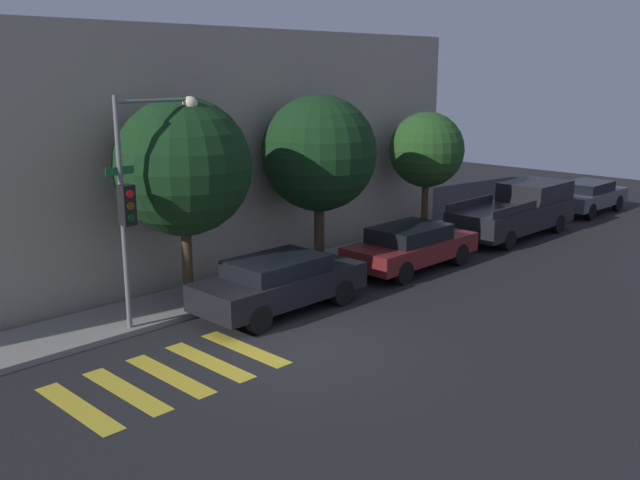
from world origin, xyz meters
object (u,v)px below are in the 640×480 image
(tree_near_corner, at_px, (183,167))
(tree_midblock, at_px, (319,154))
(pickup_truck, at_px, (518,210))
(sedan_near_corner, at_px, (279,282))
(tree_far_end, at_px, (427,150))
(sedan_middle, at_px, (411,246))
(sedan_far_end, at_px, (587,196))
(traffic_light_pole, at_px, (141,181))

(tree_near_corner, bearing_deg, tree_midblock, -0.00)
(pickup_truck, bearing_deg, sedan_near_corner, 180.00)
(tree_midblock, distance_m, tree_far_end, 5.35)
(sedan_middle, relative_size, sedan_far_end, 1.06)
(pickup_truck, height_order, tree_far_end, tree_far_end)
(pickup_truck, height_order, sedan_far_end, pickup_truck)
(sedan_far_end, relative_size, tree_far_end, 0.95)
(tree_far_end, bearing_deg, sedan_near_corner, -167.19)
(pickup_truck, xyz_separation_m, tree_far_end, (-2.97, 2.00, 2.28))
(tree_far_end, bearing_deg, pickup_truck, -33.99)
(traffic_light_pole, bearing_deg, tree_midblock, 6.46)
(sedan_middle, height_order, pickup_truck, pickup_truck)
(sedan_near_corner, relative_size, tree_near_corner, 0.86)
(traffic_light_pole, xyz_separation_m, tree_far_end, (11.81, 0.73, -0.30))
(sedan_far_end, bearing_deg, tree_near_corner, 173.98)
(traffic_light_pole, relative_size, tree_midblock, 1.03)
(traffic_light_pole, xyz_separation_m, sedan_middle, (8.40, -1.27, -2.78))
(sedan_middle, height_order, tree_midblock, tree_midblock)
(traffic_light_pole, distance_m, tree_far_end, 11.84)
(tree_midblock, bearing_deg, pickup_truck, -13.55)
(tree_far_end, bearing_deg, sedan_far_end, -12.79)
(sedan_middle, bearing_deg, traffic_light_pole, 171.40)
(sedan_near_corner, height_order, sedan_middle, sedan_near_corner)
(sedan_middle, xyz_separation_m, tree_midblock, (-1.93, 2.00, 2.79))
(sedan_near_corner, bearing_deg, tree_near_corner, 123.90)
(sedan_near_corner, distance_m, sedan_far_end, 17.64)
(sedan_middle, xyz_separation_m, pickup_truck, (6.38, -0.00, 0.19))
(traffic_light_pole, xyz_separation_m, sedan_near_corner, (3.01, -1.27, -2.75))
(sedan_near_corner, xyz_separation_m, pickup_truck, (11.78, -0.00, 0.17))
(sedan_middle, distance_m, tree_midblock, 3.94)
(sedan_near_corner, xyz_separation_m, tree_far_end, (8.81, 2.00, 2.45))
(sedan_near_corner, bearing_deg, sedan_middle, 0.00)
(sedan_middle, relative_size, pickup_truck, 0.79)
(sedan_near_corner, xyz_separation_m, tree_near_corner, (-1.35, 2.00, 2.84))
(sedan_near_corner, bearing_deg, tree_midblock, 30.02)
(traffic_light_pole, bearing_deg, tree_near_corner, 23.84)
(tree_near_corner, distance_m, tree_midblock, 4.81)
(traffic_light_pole, distance_m, pickup_truck, 15.06)
(sedan_far_end, bearing_deg, sedan_middle, 180.00)
(sedan_middle, distance_m, sedan_far_end, 12.24)
(traffic_light_pole, distance_m, tree_near_corner, 1.82)
(traffic_light_pole, height_order, sedan_middle, traffic_light_pole)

